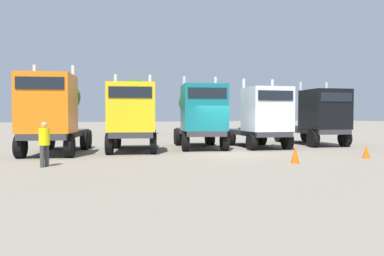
{
  "coord_description": "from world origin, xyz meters",
  "views": [
    {
      "loc": [
        -8.53,
        -17.1,
        1.97
      ],
      "look_at": [
        -0.52,
        3.68,
        1.22
      ],
      "focal_mm": 34.53,
      "sensor_mm": 36.0,
      "label": 1
    }
  ],
  "objects_px": {
    "semi_truck_teal": "(202,116)",
    "traffic_cone_near": "(295,155)",
    "semi_truck_white": "(262,117)",
    "semi_truck_black": "(319,117)",
    "visitor_in_hivis": "(44,141)",
    "traffic_cone_mid": "(366,152)",
    "semi_truck_orange": "(51,114)",
    "semi_truck_yellow": "(132,117)"
  },
  "relations": [
    {
      "from": "semi_truck_yellow",
      "to": "traffic_cone_mid",
      "type": "distance_m",
      "value": 11.7
    },
    {
      "from": "semi_truck_yellow",
      "to": "semi_truck_black",
      "type": "bearing_deg",
      "value": 104.42
    },
    {
      "from": "semi_truck_yellow",
      "to": "semi_truck_teal",
      "type": "height_order",
      "value": "semi_truck_teal"
    },
    {
      "from": "semi_truck_orange",
      "to": "semi_truck_yellow",
      "type": "distance_m",
      "value": 4.07
    },
    {
      "from": "semi_truck_yellow",
      "to": "visitor_in_hivis",
      "type": "height_order",
      "value": "semi_truck_yellow"
    },
    {
      "from": "semi_truck_white",
      "to": "traffic_cone_near",
      "type": "bearing_deg",
      "value": -13.31
    },
    {
      "from": "semi_truck_orange",
      "to": "semi_truck_teal",
      "type": "height_order",
      "value": "semi_truck_orange"
    },
    {
      "from": "semi_truck_white",
      "to": "visitor_in_hivis",
      "type": "bearing_deg",
      "value": -64.62
    },
    {
      "from": "semi_truck_white",
      "to": "traffic_cone_mid",
      "type": "height_order",
      "value": "semi_truck_white"
    },
    {
      "from": "semi_truck_white",
      "to": "traffic_cone_near",
      "type": "height_order",
      "value": "semi_truck_white"
    },
    {
      "from": "semi_truck_teal",
      "to": "visitor_in_hivis",
      "type": "distance_m",
      "value": 9.78
    },
    {
      "from": "semi_truck_white",
      "to": "traffic_cone_mid",
      "type": "bearing_deg",
      "value": 22.62
    },
    {
      "from": "semi_truck_teal",
      "to": "semi_truck_white",
      "type": "height_order",
      "value": "semi_truck_teal"
    },
    {
      "from": "semi_truck_teal",
      "to": "traffic_cone_mid",
      "type": "distance_m",
      "value": 8.95
    },
    {
      "from": "semi_truck_yellow",
      "to": "semi_truck_teal",
      "type": "relative_size",
      "value": 0.93
    },
    {
      "from": "semi_truck_orange",
      "to": "semi_truck_yellow",
      "type": "bearing_deg",
      "value": 105.19
    },
    {
      "from": "semi_truck_white",
      "to": "visitor_in_hivis",
      "type": "relative_size",
      "value": 3.55
    },
    {
      "from": "semi_truck_orange",
      "to": "semi_truck_yellow",
      "type": "xyz_separation_m",
      "value": [
        4.07,
        0.06,
        -0.13
      ]
    },
    {
      "from": "semi_truck_black",
      "to": "traffic_cone_mid",
      "type": "relative_size",
      "value": 10.46
    },
    {
      "from": "semi_truck_teal",
      "to": "semi_truck_yellow",
      "type": "bearing_deg",
      "value": -72.3
    },
    {
      "from": "semi_truck_white",
      "to": "semi_truck_black",
      "type": "xyz_separation_m",
      "value": [
        4.57,
        0.41,
        0.04
      ]
    },
    {
      "from": "traffic_cone_mid",
      "to": "semi_truck_teal",
      "type": "bearing_deg",
      "value": 126.93
    },
    {
      "from": "semi_truck_orange",
      "to": "traffic_cone_mid",
      "type": "distance_m",
      "value": 15.17
    },
    {
      "from": "traffic_cone_mid",
      "to": "semi_truck_black",
      "type": "bearing_deg",
      "value": 66.46
    },
    {
      "from": "semi_truck_orange",
      "to": "visitor_in_hivis",
      "type": "bearing_deg",
      "value": 10.77
    },
    {
      "from": "semi_truck_teal",
      "to": "traffic_cone_mid",
      "type": "relative_size",
      "value": 11.01
    },
    {
      "from": "semi_truck_yellow",
      "to": "visitor_in_hivis",
      "type": "bearing_deg",
      "value": -29.57
    },
    {
      "from": "semi_truck_white",
      "to": "traffic_cone_mid",
      "type": "distance_m",
      "value": 6.62
    },
    {
      "from": "semi_truck_white",
      "to": "semi_truck_orange",
      "type": "bearing_deg",
      "value": -84.76
    },
    {
      "from": "traffic_cone_near",
      "to": "traffic_cone_mid",
      "type": "bearing_deg",
      "value": 3.94
    },
    {
      "from": "semi_truck_black",
      "to": "traffic_cone_near",
      "type": "distance_m",
      "value": 9.98
    },
    {
      "from": "semi_truck_yellow",
      "to": "semi_truck_teal",
      "type": "xyz_separation_m",
      "value": [
        4.16,
        0.31,
        0.02
      ]
    },
    {
      "from": "visitor_in_hivis",
      "to": "semi_truck_teal",
      "type": "bearing_deg",
      "value": 65.5
    },
    {
      "from": "semi_truck_orange",
      "to": "semi_truck_white",
      "type": "height_order",
      "value": "semi_truck_orange"
    },
    {
      "from": "visitor_in_hivis",
      "to": "traffic_cone_near",
      "type": "distance_m",
      "value": 10.0
    },
    {
      "from": "semi_truck_white",
      "to": "semi_truck_black",
      "type": "bearing_deg",
      "value": 102.5
    },
    {
      "from": "visitor_in_hivis",
      "to": "semi_truck_white",
      "type": "bearing_deg",
      "value": 54.33
    },
    {
      "from": "semi_truck_orange",
      "to": "semi_truck_white",
      "type": "xyz_separation_m",
      "value": [
        11.83,
        -0.45,
        -0.18
      ]
    },
    {
      "from": "semi_truck_teal",
      "to": "traffic_cone_near",
      "type": "relative_size",
      "value": 9.66
    },
    {
      "from": "semi_truck_white",
      "to": "visitor_in_hivis",
      "type": "xyz_separation_m",
      "value": [
        -12.1,
        -3.92,
        -0.86
      ]
    },
    {
      "from": "semi_truck_black",
      "to": "traffic_cone_near",
      "type": "relative_size",
      "value": 9.17
    },
    {
      "from": "semi_truck_orange",
      "to": "semi_truck_white",
      "type": "bearing_deg",
      "value": 102.22
    }
  ]
}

